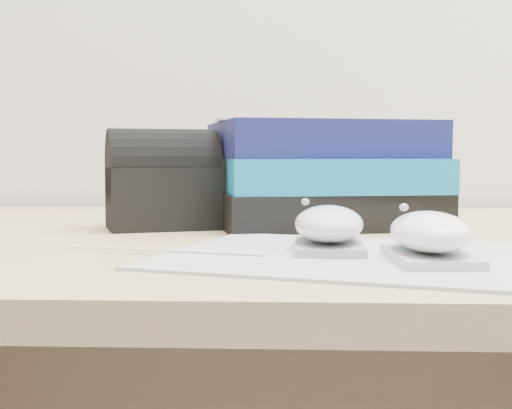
{
  "coord_description": "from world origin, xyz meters",
  "views": [
    {
      "loc": [
        -0.07,
        0.74,
        0.82
      ],
      "look_at": [
        -0.11,
        1.48,
        0.77
      ],
      "focal_mm": 50.0,
      "sensor_mm": 36.0,
      "label": 1
    }
  ],
  "objects_px": {
    "book_stack": "(323,175)",
    "pouch": "(162,180)",
    "mouse_rear": "(329,228)",
    "mouse_front": "(430,236)",
    "desk": "(345,408)"
  },
  "relations": [
    {
      "from": "book_stack",
      "to": "pouch",
      "type": "distance_m",
      "value": 0.21
    },
    {
      "from": "mouse_rear",
      "to": "book_stack",
      "type": "distance_m",
      "value": 0.27
    },
    {
      "from": "mouse_rear",
      "to": "mouse_front",
      "type": "relative_size",
      "value": 0.99
    },
    {
      "from": "desk",
      "to": "pouch",
      "type": "bearing_deg",
      "value": -173.64
    },
    {
      "from": "desk",
      "to": "book_stack",
      "type": "bearing_deg",
      "value": 141.37
    },
    {
      "from": "desk",
      "to": "mouse_front",
      "type": "bearing_deg",
      "value": -81.63
    },
    {
      "from": "mouse_front",
      "to": "book_stack",
      "type": "relative_size",
      "value": 0.38
    },
    {
      "from": "book_stack",
      "to": "mouse_front",
      "type": "bearing_deg",
      "value": -77.25
    },
    {
      "from": "book_stack",
      "to": "pouch",
      "type": "bearing_deg",
      "value": -166.27
    },
    {
      "from": "pouch",
      "to": "book_stack",
      "type": "bearing_deg",
      "value": 13.73
    },
    {
      "from": "mouse_rear",
      "to": "book_stack",
      "type": "xyz_separation_m",
      "value": [
        0.01,
        0.26,
        0.04
      ]
    },
    {
      "from": "mouse_rear",
      "to": "desk",
      "type": "bearing_deg",
      "value": 81.39
    },
    {
      "from": "book_stack",
      "to": "pouch",
      "type": "xyz_separation_m",
      "value": [
        -0.2,
        -0.05,
        -0.01
      ]
    },
    {
      "from": "mouse_front",
      "to": "pouch",
      "type": "distance_m",
      "value": 0.39
    },
    {
      "from": "mouse_rear",
      "to": "pouch",
      "type": "height_order",
      "value": "pouch"
    }
  ]
}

